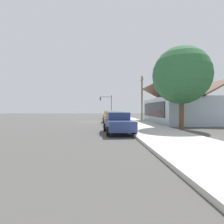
{
  "coord_description": "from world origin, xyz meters",
  "views": [
    {
      "loc": [
        27.3,
        1.4,
        1.8
      ],
      "look_at": [
        0.78,
        2.88,
        1.45
      ],
      "focal_mm": 28.8,
      "sensor_mm": 36.0,
      "label": 1
    }
  ],
  "objects_px": {
    "shade_tree": "(182,75)",
    "traffic_light_main": "(107,102)",
    "car_seafoam": "(110,115)",
    "car_mustard": "(111,116)",
    "car_skyblue": "(116,119)",
    "car_navy": "(118,123)",
    "fire_hydrant_red": "(128,122)",
    "car_coral": "(108,114)",
    "utility_pole_wooden": "(142,97)"
  },
  "relations": [
    {
      "from": "shade_tree",
      "to": "traffic_light_main",
      "type": "distance_m",
      "value": 26.84
    },
    {
      "from": "car_seafoam",
      "to": "traffic_light_main",
      "type": "distance_m",
      "value": 11.04
    },
    {
      "from": "car_mustard",
      "to": "shade_tree",
      "type": "bearing_deg",
      "value": 33.57
    },
    {
      "from": "car_seafoam",
      "to": "car_skyblue",
      "type": "distance_m",
      "value": 11.72
    },
    {
      "from": "car_mustard",
      "to": "traffic_light_main",
      "type": "bearing_deg",
      "value": -177.32
    },
    {
      "from": "car_navy",
      "to": "traffic_light_main",
      "type": "xyz_separation_m",
      "value": [
        -28.48,
        -0.08,
        2.68
      ]
    },
    {
      "from": "car_navy",
      "to": "fire_hydrant_red",
      "type": "xyz_separation_m",
      "value": [
        -5.74,
        1.58,
        -0.32
      ]
    },
    {
      "from": "car_mustard",
      "to": "traffic_light_main",
      "type": "xyz_separation_m",
      "value": [
        -16.26,
        -0.11,
        2.67
      ]
    },
    {
      "from": "car_seafoam",
      "to": "car_navy",
      "type": "bearing_deg",
      "value": -0.01
    },
    {
      "from": "car_coral",
      "to": "car_mustard",
      "type": "relative_size",
      "value": 0.97
    },
    {
      "from": "car_navy",
      "to": "car_skyblue",
      "type": "bearing_deg",
      "value": 174.13
    },
    {
      "from": "fire_hydrant_red",
      "to": "car_skyblue",
      "type": "bearing_deg",
      "value": -103.49
    },
    {
      "from": "car_skyblue",
      "to": "fire_hydrant_red",
      "type": "height_order",
      "value": "car_skyblue"
    },
    {
      "from": "shade_tree",
      "to": "car_coral",
      "type": "bearing_deg",
      "value": -164.73
    },
    {
      "from": "car_skyblue",
      "to": "fire_hydrant_red",
      "type": "relative_size",
      "value": 6.47
    },
    {
      "from": "car_seafoam",
      "to": "car_skyblue",
      "type": "bearing_deg",
      "value": 0.97
    },
    {
      "from": "car_navy",
      "to": "traffic_light_main",
      "type": "bearing_deg",
      "value": 176.89
    },
    {
      "from": "shade_tree",
      "to": "car_seafoam",
      "type": "bearing_deg",
      "value": -159.43
    },
    {
      "from": "fire_hydrant_red",
      "to": "car_navy",
      "type": "bearing_deg",
      "value": -15.41
    },
    {
      "from": "car_navy",
      "to": "shade_tree",
      "type": "xyz_separation_m",
      "value": [
        -2.38,
        6.0,
        4.1
      ]
    },
    {
      "from": "car_coral",
      "to": "car_mustard",
      "type": "height_order",
      "value": "same"
    },
    {
      "from": "shade_tree",
      "to": "utility_pole_wooden",
      "type": "bearing_deg",
      "value": -178.33
    },
    {
      "from": "car_skyblue",
      "to": "car_navy",
      "type": "height_order",
      "value": "same"
    },
    {
      "from": "car_seafoam",
      "to": "utility_pole_wooden",
      "type": "height_order",
      "value": "utility_pole_wooden"
    },
    {
      "from": "car_seafoam",
      "to": "car_skyblue",
      "type": "xyz_separation_m",
      "value": [
        11.72,
        0.05,
        -0.0
      ]
    },
    {
      "from": "car_mustard",
      "to": "fire_hydrant_red",
      "type": "relative_size",
      "value": 6.93
    },
    {
      "from": "car_coral",
      "to": "car_navy",
      "type": "bearing_deg",
      "value": 1.16
    },
    {
      "from": "utility_pole_wooden",
      "to": "fire_hydrant_red",
      "type": "distance_m",
      "value": 12.16
    },
    {
      "from": "car_coral",
      "to": "car_seafoam",
      "type": "relative_size",
      "value": 1.0
    },
    {
      "from": "car_skyblue",
      "to": "traffic_light_main",
      "type": "height_order",
      "value": "traffic_light_main"
    },
    {
      "from": "car_mustard",
      "to": "shade_tree",
      "type": "relative_size",
      "value": 0.65
    },
    {
      "from": "car_mustard",
      "to": "utility_pole_wooden",
      "type": "distance_m",
      "value": 7.79
    },
    {
      "from": "car_coral",
      "to": "car_seafoam",
      "type": "xyz_separation_m",
      "value": [
        6.45,
        0.19,
        0.0
      ]
    },
    {
      "from": "car_mustard",
      "to": "car_coral",
      "type": "bearing_deg",
      "value": -177.73
    },
    {
      "from": "car_mustard",
      "to": "car_navy",
      "type": "relative_size",
      "value": 1.07
    },
    {
      "from": "shade_tree",
      "to": "traffic_light_main",
      "type": "height_order",
      "value": "shade_tree"
    },
    {
      "from": "car_seafoam",
      "to": "shade_tree",
      "type": "height_order",
      "value": "shade_tree"
    },
    {
      "from": "car_skyblue",
      "to": "fire_hydrant_red",
      "type": "xyz_separation_m",
      "value": [
        0.31,
        1.31,
        -0.32
      ]
    },
    {
      "from": "car_seafoam",
      "to": "car_navy",
      "type": "height_order",
      "value": "same"
    },
    {
      "from": "car_skyblue",
      "to": "traffic_light_main",
      "type": "relative_size",
      "value": 0.88
    },
    {
      "from": "car_seafoam",
      "to": "car_navy",
      "type": "xyz_separation_m",
      "value": [
        17.77,
        -0.22,
        -0.0
      ]
    },
    {
      "from": "car_mustard",
      "to": "utility_pole_wooden",
      "type": "bearing_deg",
      "value": 131.24
    },
    {
      "from": "car_mustard",
      "to": "shade_tree",
      "type": "xyz_separation_m",
      "value": [
        9.84,
        5.97,
        4.1
      ]
    },
    {
      "from": "car_skyblue",
      "to": "utility_pole_wooden",
      "type": "relative_size",
      "value": 0.61
    },
    {
      "from": "traffic_light_main",
      "to": "utility_pole_wooden",
      "type": "xyz_separation_m",
      "value": [
        11.78,
        5.66,
        0.44
      ]
    },
    {
      "from": "car_mustard",
      "to": "car_skyblue",
      "type": "distance_m",
      "value": 6.17
    },
    {
      "from": "utility_pole_wooden",
      "to": "shade_tree",
      "type": "bearing_deg",
      "value": 1.67
    },
    {
      "from": "car_mustard",
      "to": "fire_hydrant_red",
      "type": "distance_m",
      "value": 6.67
    },
    {
      "from": "utility_pole_wooden",
      "to": "car_seafoam",
      "type": "bearing_deg",
      "value": -101.29
    },
    {
      "from": "car_skyblue",
      "to": "car_seafoam",
      "type": "bearing_deg",
      "value": 178.03
    }
  ]
}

